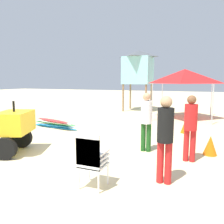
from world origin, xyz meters
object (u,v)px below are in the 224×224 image
(lifeguard_near_right, at_px, (146,118))
(surfboard_pile, at_px, (54,124))
(traffic_cone_near, at_px, (210,145))
(lifeguard_near_left, at_px, (191,124))
(traffic_cone_far, at_px, (185,126))
(lifeguard_tower, at_px, (138,67))
(lifeguard_far_right, at_px, (165,134))
(popup_canopy, at_px, (185,76))
(stacked_plastic_chairs, at_px, (91,156))

(lifeguard_near_right, bearing_deg, surfboard_pile, 160.37)
(surfboard_pile, bearing_deg, traffic_cone_near, -11.20)
(lifeguard_near_left, relative_size, traffic_cone_far, 3.20)
(lifeguard_tower, height_order, traffic_cone_far, lifeguard_tower)
(lifeguard_far_right, height_order, popup_canopy, popup_canopy)
(lifeguard_near_left, distance_m, lifeguard_far_right, 1.55)
(stacked_plastic_chairs, xyz_separation_m, lifeguard_near_right, (0.39, 2.67, 0.34))
(stacked_plastic_chairs, height_order, lifeguard_tower, lifeguard_tower)
(stacked_plastic_chairs, relative_size, traffic_cone_far, 2.08)
(popup_canopy, bearing_deg, lifeguard_near_right, -94.02)
(lifeguard_near_right, xyz_separation_m, traffic_cone_far, (0.88, 2.87, -0.73))
(traffic_cone_far, bearing_deg, lifeguard_near_left, -83.83)
(surfboard_pile, bearing_deg, popup_canopy, 44.85)
(popup_canopy, xyz_separation_m, lifeguard_tower, (-3.22, 2.05, 0.67))
(traffic_cone_far, bearing_deg, popup_canopy, 96.54)
(stacked_plastic_chairs, relative_size, popup_canopy, 0.38)
(lifeguard_near_left, bearing_deg, surfboard_pile, 160.90)
(lifeguard_far_right, bearing_deg, lifeguard_near_right, 114.24)
(surfboard_pile, height_order, lifeguard_near_left, lifeguard_near_left)
(stacked_plastic_chairs, relative_size, lifeguard_near_right, 0.65)
(lifeguard_near_left, bearing_deg, lifeguard_near_right, 162.86)
(lifeguard_near_left, height_order, popup_canopy, popup_canopy)
(stacked_plastic_chairs, xyz_separation_m, lifeguard_near_left, (1.63, 2.29, 0.33))
(lifeguard_tower, bearing_deg, popup_canopy, -32.49)
(lifeguard_far_right, relative_size, lifeguard_tower, 0.43)
(surfboard_pile, height_order, traffic_cone_far, traffic_cone_far)
(traffic_cone_near, bearing_deg, traffic_cone_far, 109.04)
(lifeguard_far_right, height_order, traffic_cone_far, lifeguard_far_right)
(lifeguard_far_right, bearing_deg, traffic_cone_far, 89.57)
(lifeguard_near_right, distance_m, lifeguard_far_right, 2.06)
(traffic_cone_near, bearing_deg, lifeguard_tower, 118.68)
(popup_canopy, relative_size, lifeguard_tower, 0.71)
(lifeguard_near_right, xyz_separation_m, popup_canopy, (0.46, 6.55, 1.30))
(popup_canopy, bearing_deg, traffic_cone_near, -78.27)
(traffic_cone_near, relative_size, traffic_cone_far, 1.03)
(surfboard_pile, relative_size, lifeguard_near_right, 1.51)
(surfboard_pile, bearing_deg, lifeguard_far_right, -33.08)
(lifeguard_tower, bearing_deg, stacked_plastic_chairs, -78.15)
(popup_canopy, height_order, traffic_cone_far, popup_canopy)
(stacked_plastic_chairs, distance_m, lifeguard_near_right, 2.72)
(surfboard_pile, xyz_separation_m, lifeguard_near_right, (4.51, -1.61, 0.80))
(surfboard_pile, xyz_separation_m, lifeguard_near_left, (5.74, -1.99, 0.79))
(traffic_cone_near, bearing_deg, surfboard_pile, 168.80)
(stacked_plastic_chairs, height_order, popup_canopy, popup_canopy)
(traffic_cone_near, distance_m, traffic_cone_far, 2.64)
(lifeguard_near_right, distance_m, popup_canopy, 6.69)
(stacked_plastic_chairs, height_order, traffic_cone_near, stacked_plastic_chairs)
(stacked_plastic_chairs, bearing_deg, lifeguard_tower, 101.85)
(lifeguard_near_right, height_order, traffic_cone_far, lifeguard_near_right)
(lifeguard_far_right, distance_m, popup_canopy, 8.53)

